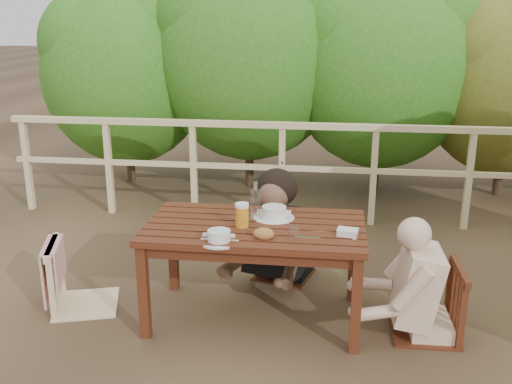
# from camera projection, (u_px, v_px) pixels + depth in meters

# --- Properties ---
(ground) EXTENTS (60.00, 60.00, 0.00)m
(ground) POSITION_uv_depth(u_px,v_px,m) (255.00, 317.00, 4.12)
(ground) COLOR brown
(ground) RESTS_ON ground
(table) EXTENTS (1.46, 0.82, 0.67)m
(table) POSITION_uv_depth(u_px,v_px,m) (255.00, 273.00, 4.02)
(table) COLOR #421C0E
(table) RESTS_ON ground
(chair_left) EXTENTS (0.58, 0.58, 0.93)m
(chair_left) POSITION_uv_depth(u_px,v_px,m) (81.00, 246.00, 4.15)
(chair_left) COLOR #D9BD8A
(chair_left) RESTS_ON ground
(chair_far) EXTENTS (0.52, 0.52, 0.84)m
(chair_far) POSITION_uv_depth(u_px,v_px,m) (285.00, 227.00, 4.64)
(chair_far) COLOR #421C0E
(chair_far) RESTS_ON ground
(chair_right) EXTENTS (0.46, 0.46, 0.90)m
(chair_right) POSITION_uv_depth(u_px,v_px,m) (429.00, 270.00, 3.79)
(chair_right) COLOR #421C0E
(chair_right) RESTS_ON ground
(woman) EXTENTS (0.74, 0.83, 1.41)m
(woman) POSITION_uv_depth(u_px,v_px,m) (285.00, 191.00, 4.57)
(woman) COLOR black
(woman) RESTS_ON ground
(diner_right) EXTENTS (0.67, 0.55, 1.32)m
(diner_right) POSITION_uv_depth(u_px,v_px,m) (437.00, 240.00, 3.73)
(diner_right) COLOR beige
(diner_right) RESTS_ON ground
(railing) EXTENTS (5.60, 0.10, 1.01)m
(railing) POSITION_uv_depth(u_px,v_px,m) (282.00, 172.00, 5.86)
(railing) COLOR #D9BD8A
(railing) RESTS_ON ground
(hedge_row) EXTENTS (6.60, 1.60, 3.80)m
(hedge_row) POSITION_uv_depth(u_px,v_px,m) (329.00, 24.00, 6.54)
(hedge_row) COLOR #2F661A
(hedge_row) RESTS_ON ground
(soup_near) EXTENTS (0.24, 0.24, 0.08)m
(soup_near) POSITION_uv_depth(u_px,v_px,m) (219.00, 237.00, 3.64)
(soup_near) COLOR white
(soup_near) RESTS_ON table
(soup_far) EXTENTS (0.28, 0.28, 0.09)m
(soup_far) POSITION_uv_depth(u_px,v_px,m) (274.00, 213.00, 4.04)
(soup_far) COLOR silver
(soup_far) RESTS_ON table
(bread_roll) EXTENTS (0.13, 0.10, 0.08)m
(bread_roll) POSITION_uv_depth(u_px,v_px,m) (264.00, 234.00, 3.69)
(bread_roll) COLOR #9F6C38
(bread_roll) RESTS_ON table
(beer_glass) EXTENTS (0.09, 0.09, 0.17)m
(beer_glass) POSITION_uv_depth(u_px,v_px,m) (242.00, 216.00, 3.86)
(beer_glass) COLOR orange
(beer_glass) RESTS_ON table
(bottle) EXTENTS (0.07, 0.07, 0.28)m
(bottle) POSITION_uv_depth(u_px,v_px,m) (256.00, 202.00, 3.99)
(bottle) COLOR white
(bottle) RESTS_ON table
(tumbler) EXTENTS (0.07, 0.07, 0.08)m
(tumbler) POSITION_uv_depth(u_px,v_px,m) (294.00, 234.00, 3.68)
(tumbler) COLOR white
(tumbler) RESTS_ON table
(butter_tub) EXTENTS (0.15, 0.12, 0.06)m
(butter_tub) POSITION_uv_depth(u_px,v_px,m) (348.00, 233.00, 3.73)
(butter_tub) COLOR white
(butter_tub) RESTS_ON table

